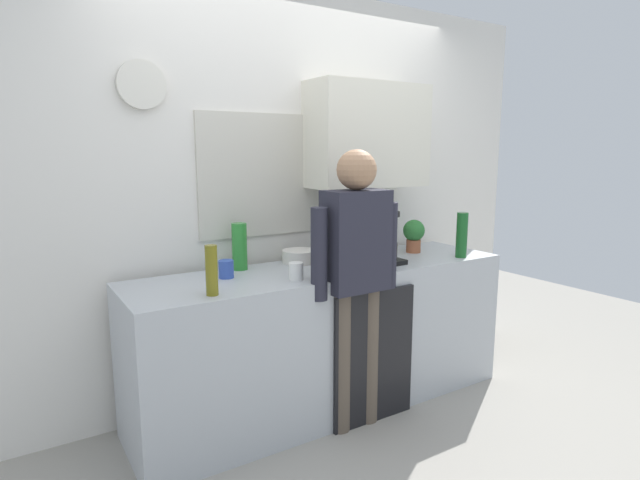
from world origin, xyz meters
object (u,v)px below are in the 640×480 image
bottle_dark_sauce (380,238)px  bottle_amber_beer (341,249)px  cup_blue_mug (226,269)px  cup_white_mug (296,271)px  bottle_green_wine (462,235)px  potted_plant (414,234)px  coffee_maker (383,240)px  bottle_olive_oil (212,270)px  bottle_clear_soda (240,246)px  person_at_sink (355,268)px  mixing_bowl (299,256)px

bottle_dark_sauce → bottle_amber_beer: size_ratio=0.78×
bottle_dark_sauce → cup_blue_mug: 1.23m
bottle_dark_sauce → bottle_amber_beer: bearing=-150.8°
cup_white_mug → bottle_green_wine: bearing=-3.1°
bottle_dark_sauce → potted_plant: bearing=-45.5°
bottle_amber_beer → potted_plant: bearing=10.5°
coffee_maker → bottle_olive_oil: coffee_maker is taller
coffee_maker → bottle_clear_soda: coffee_maker is taller
bottle_amber_beer → potted_plant: same height
bottle_green_wine → coffee_maker: bearing=165.3°
coffee_maker → person_at_sink: bearing=-149.6°
bottle_dark_sauce → mixing_bowl: bearing=-177.5°
potted_plant → bottle_olive_oil: bearing=-169.9°
cup_white_mug → person_at_sink: 0.33m
bottle_green_wine → bottle_dark_sauce: bearing=124.4°
bottle_dark_sauce → potted_plant: size_ratio=0.78×
cup_white_mug → cup_blue_mug: (-0.31, 0.24, 0.00)m
bottle_olive_oil → bottle_green_wine: size_ratio=0.83×
bottle_clear_soda → cup_white_mug: 0.43m
bottle_olive_oil → bottle_clear_soda: bottle_clear_soda is taller
cup_white_mug → potted_plant: bearing=12.1°
bottle_olive_oil → bottle_green_wine: (1.73, -0.02, 0.02)m
coffee_maker → bottle_amber_beer: bearing=175.9°
bottle_dark_sauce → person_at_sink: size_ratio=0.11×
cup_blue_mug → potted_plant: size_ratio=0.43×
cup_white_mug → person_at_sink: (0.30, -0.14, 0.01)m
bottle_amber_beer → cup_blue_mug: (-0.68, 0.14, -0.06)m
mixing_bowl → potted_plant: 0.86m
bottle_amber_beer → cup_blue_mug: bottle_amber_beer is taller
bottle_olive_oil → person_at_sink: size_ratio=0.16×
mixing_bowl → person_at_sink: bearing=-82.4°
cup_blue_mug → coffee_maker: bearing=-9.3°
bottle_clear_soda → person_at_sink: bearing=-48.6°
bottle_clear_soda → person_at_sink: (0.47, -0.53, -0.08)m
bottle_green_wine → cup_blue_mug: size_ratio=3.00×
coffee_maker → mixing_bowl: coffee_maker is taller
bottle_amber_beer → bottle_green_wine: 0.87m
bottle_olive_oil → coffee_maker: bearing=6.2°
bottle_dark_sauce → bottle_amber_beer: 0.62m
mixing_bowl → bottle_dark_sauce: bearing=2.5°
bottle_olive_oil → bottle_dark_sauce: bearing=17.7°
bottle_amber_beer → bottle_green_wine: (0.86, -0.17, 0.03)m
bottle_green_wine → cup_blue_mug: 1.57m
bottle_clear_soda → potted_plant: 1.25m
cup_white_mug → cup_blue_mug: bearing=142.3°
bottle_green_wine → bottle_amber_beer: bearing=169.0°
bottle_dark_sauce → mixing_bowl: bottle_dark_sauce is taller
bottle_olive_oil → potted_plant: bottle_olive_oil is taller
potted_plant → bottle_clear_soda: bearing=172.7°
coffee_maker → person_at_sink: size_ratio=0.21×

